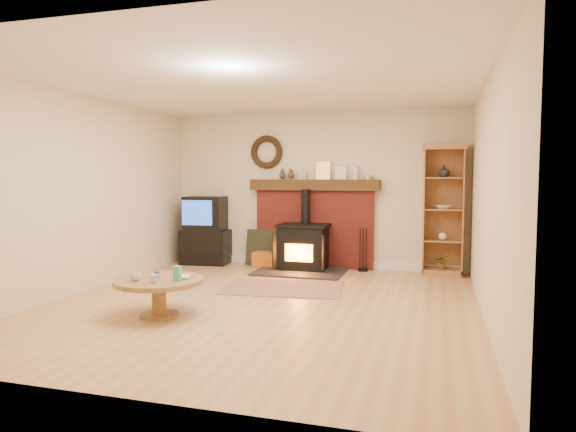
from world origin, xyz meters
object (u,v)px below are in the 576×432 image
(tv_unit, at_px, (206,232))
(curio_cabinet, at_px, (443,210))
(wood_stove, at_px, (303,248))
(coffee_table, at_px, (159,286))

(tv_unit, xyz_separation_m, curio_cabinet, (3.98, 0.09, 0.45))
(wood_stove, bearing_deg, coffee_table, -104.75)
(tv_unit, xyz_separation_m, coffee_table, (0.99, -3.29, -0.23))
(wood_stove, xyz_separation_m, curio_cabinet, (2.17, 0.28, 0.65))
(tv_unit, bearing_deg, coffee_table, -73.18)
(wood_stove, height_order, coffee_table, wood_stove)
(curio_cabinet, relative_size, coffee_table, 2.10)
(wood_stove, bearing_deg, curio_cabinet, 7.35)
(tv_unit, height_order, curio_cabinet, curio_cabinet)
(curio_cabinet, xyz_separation_m, coffee_table, (-2.99, -3.38, -0.68))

